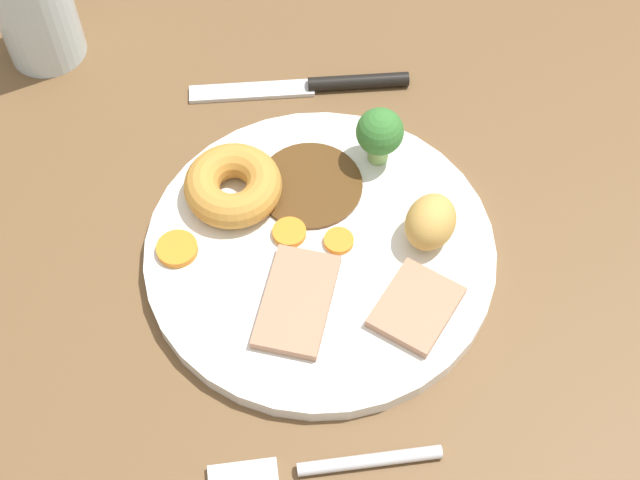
{
  "coord_description": "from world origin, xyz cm",
  "views": [
    {
      "loc": [
        -32.39,
        7.61,
        61.53
      ],
      "look_at": [
        2.62,
        2.22,
        6.0
      ],
      "focal_mm": 51.08,
      "sensor_mm": 36.0,
      "label": 1
    }
  ],
  "objects_px": {
    "meat_slice_main": "(416,307)",
    "water_glass": "(32,1)",
    "roast_potato_left": "(431,222)",
    "carrot_coin_front": "(289,232)",
    "broccoli_floret": "(380,133)",
    "carrot_coin_back": "(177,249)",
    "dinner_plate": "(320,252)",
    "meat_slice_under": "(297,301)",
    "carrot_coin_side": "(339,241)",
    "fork": "(318,468)",
    "knife": "(319,85)",
    "yorkshire_pudding": "(233,186)"
  },
  "relations": [
    {
      "from": "knife",
      "to": "meat_slice_under",
      "type": "bearing_deg",
      "value": 81.37
    },
    {
      "from": "dinner_plate",
      "to": "yorkshire_pudding",
      "type": "relative_size",
      "value": 3.5
    },
    {
      "from": "yorkshire_pudding",
      "to": "carrot_coin_front",
      "type": "xyz_separation_m",
      "value": [
        -0.04,
        -0.04,
        -0.01
      ]
    },
    {
      "from": "meat_slice_under",
      "to": "knife",
      "type": "height_order",
      "value": "meat_slice_under"
    },
    {
      "from": "carrot_coin_back",
      "to": "water_glass",
      "type": "bearing_deg",
      "value": 22.85
    },
    {
      "from": "dinner_plate",
      "to": "carrot_coin_front",
      "type": "xyz_separation_m",
      "value": [
        0.01,
        0.02,
        0.01
      ]
    },
    {
      "from": "meat_slice_under",
      "to": "fork",
      "type": "distance_m",
      "value": 0.12
    },
    {
      "from": "dinner_plate",
      "to": "fork",
      "type": "distance_m",
      "value": 0.16
    },
    {
      "from": "carrot_coin_front",
      "to": "knife",
      "type": "relative_size",
      "value": 0.13
    },
    {
      "from": "carrot_coin_back",
      "to": "fork",
      "type": "height_order",
      "value": "carrot_coin_back"
    },
    {
      "from": "carrot_coin_side",
      "to": "fork",
      "type": "xyz_separation_m",
      "value": [
        -0.16,
        0.04,
        -0.01
      ]
    },
    {
      "from": "carrot_coin_front",
      "to": "fork",
      "type": "relative_size",
      "value": 0.16
    },
    {
      "from": "dinner_plate",
      "to": "carrot_coin_side",
      "type": "height_order",
      "value": "carrot_coin_side"
    },
    {
      "from": "meat_slice_under",
      "to": "broccoli_floret",
      "type": "distance_m",
      "value": 0.15
    },
    {
      "from": "carrot_coin_back",
      "to": "knife",
      "type": "bearing_deg",
      "value": -40.06
    },
    {
      "from": "carrot_coin_side",
      "to": "meat_slice_main",
      "type": "bearing_deg",
      "value": -144.97
    },
    {
      "from": "carrot_coin_side",
      "to": "broccoli_floret",
      "type": "relative_size",
      "value": 0.44
    },
    {
      "from": "broccoli_floret",
      "to": "water_glass",
      "type": "height_order",
      "value": "water_glass"
    },
    {
      "from": "meat_slice_main",
      "to": "meat_slice_under",
      "type": "height_order",
      "value": "same"
    },
    {
      "from": "meat_slice_main",
      "to": "carrot_coin_front",
      "type": "bearing_deg",
      "value": 46.23
    },
    {
      "from": "fork",
      "to": "meat_slice_under",
      "type": "bearing_deg",
      "value": -90.15
    },
    {
      "from": "carrot_coin_back",
      "to": "fork",
      "type": "xyz_separation_m",
      "value": [
        -0.17,
        -0.08,
        -0.01
      ]
    },
    {
      "from": "carrot_coin_front",
      "to": "broccoli_floret",
      "type": "distance_m",
      "value": 0.1
    },
    {
      "from": "meat_slice_under",
      "to": "carrot_coin_side",
      "type": "bearing_deg",
      "value": -39.12
    },
    {
      "from": "carrot_coin_back",
      "to": "roast_potato_left",
      "type": "bearing_deg",
      "value": -94.79
    },
    {
      "from": "broccoli_floret",
      "to": "water_glass",
      "type": "xyz_separation_m",
      "value": [
        0.17,
        0.26,
        0.01
      ]
    },
    {
      "from": "yorkshire_pudding",
      "to": "fork",
      "type": "height_order",
      "value": "yorkshire_pudding"
    },
    {
      "from": "meat_slice_main",
      "to": "broccoli_floret",
      "type": "bearing_deg",
      "value": 0.62
    },
    {
      "from": "dinner_plate",
      "to": "knife",
      "type": "distance_m",
      "value": 0.17
    },
    {
      "from": "meat_slice_main",
      "to": "broccoli_floret",
      "type": "distance_m",
      "value": 0.14
    },
    {
      "from": "water_glass",
      "to": "roast_potato_left",
      "type": "bearing_deg",
      "value": -131.3
    },
    {
      "from": "dinner_plate",
      "to": "meat_slice_main",
      "type": "relative_size",
      "value": 4.28
    },
    {
      "from": "roast_potato_left",
      "to": "carrot_coin_side",
      "type": "height_order",
      "value": "roast_potato_left"
    },
    {
      "from": "meat_slice_under",
      "to": "roast_potato_left",
      "type": "height_order",
      "value": "roast_potato_left"
    },
    {
      "from": "broccoli_floret",
      "to": "carrot_coin_side",
      "type": "bearing_deg",
      "value": 149.55
    },
    {
      "from": "carrot_coin_front",
      "to": "water_glass",
      "type": "xyz_separation_m",
      "value": [
        0.23,
        0.18,
        0.04
      ]
    },
    {
      "from": "meat_slice_main",
      "to": "water_glass",
      "type": "bearing_deg",
      "value": 40.34
    },
    {
      "from": "roast_potato_left",
      "to": "knife",
      "type": "relative_size",
      "value": 0.24
    },
    {
      "from": "roast_potato_left",
      "to": "water_glass",
      "type": "relative_size",
      "value": 0.39
    },
    {
      "from": "meat_slice_main",
      "to": "knife",
      "type": "bearing_deg",
      "value": 8.53
    },
    {
      "from": "meat_slice_under",
      "to": "carrot_coin_side",
      "type": "xyz_separation_m",
      "value": [
        0.05,
        -0.04,
        -0.0
      ]
    },
    {
      "from": "carrot_coin_front",
      "to": "meat_slice_under",
      "type": "bearing_deg",
      "value": 177.49
    },
    {
      "from": "meat_slice_main",
      "to": "fork",
      "type": "distance_m",
      "value": 0.13
    },
    {
      "from": "meat_slice_under",
      "to": "carrot_coin_back",
      "type": "xyz_separation_m",
      "value": [
        0.06,
        0.08,
        -0.0
      ]
    },
    {
      "from": "roast_potato_left",
      "to": "carrot_coin_side",
      "type": "xyz_separation_m",
      "value": [
        0.0,
        0.07,
        -0.02
      ]
    },
    {
      "from": "roast_potato_left",
      "to": "broccoli_floret",
      "type": "relative_size",
      "value": 0.89
    },
    {
      "from": "roast_potato_left",
      "to": "carrot_coin_front",
      "type": "xyz_separation_m",
      "value": [
        0.02,
        0.1,
        -0.02
      ]
    },
    {
      "from": "dinner_plate",
      "to": "water_glass",
      "type": "distance_m",
      "value": 0.32
    },
    {
      "from": "fork",
      "to": "meat_slice_main",
      "type": "bearing_deg",
      "value": -129.45
    },
    {
      "from": "meat_slice_main",
      "to": "roast_potato_left",
      "type": "xyz_separation_m",
      "value": [
        0.06,
        -0.02,
        0.02
      ]
    }
  ]
}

